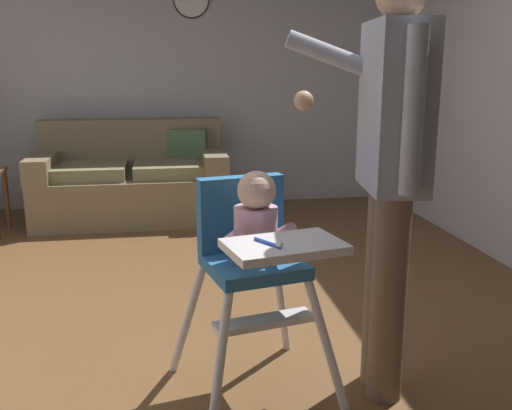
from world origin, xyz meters
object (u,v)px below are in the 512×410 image
toy_ball_second (265,245)px  wall_clock (191,0)px  couch (132,181)px  high_chair (254,244)px  adult_standing (390,167)px

toy_ball_second → wall_clock: wall_clock is taller
couch → wall_clock: 1.76m
high_chair → toy_ball_second: 1.76m
couch → adult_standing: bearing=20.5°
toy_ball_second → wall_clock: size_ratio=0.67×
toy_ball_second → couch: bearing=125.6°
high_chair → toy_ball_second: (0.34, 1.65, -0.53)m
couch → wall_clock: size_ratio=4.94×
couch → toy_ball_second: bearing=35.6°
high_chair → adult_standing: 0.61m
adult_standing → couch: bearing=-61.7°
adult_standing → high_chair: bearing=0.2°
high_chair → couch: bearing=179.4°
high_chair → adult_standing: size_ratio=0.56×
high_chair → wall_clock: size_ratio=2.83×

